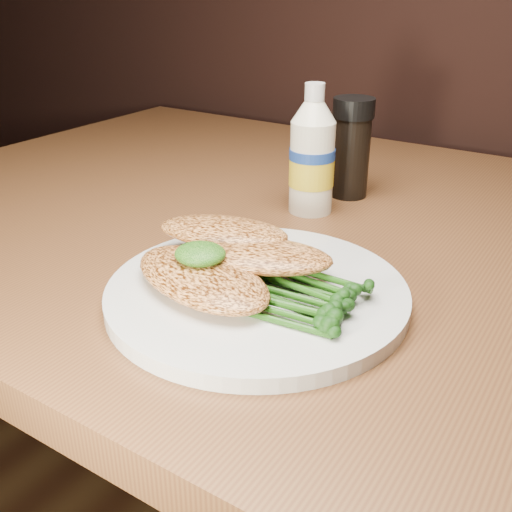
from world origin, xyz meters
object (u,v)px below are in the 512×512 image
Objects in this scene: dining_table at (308,459)px; pepper_grinder at (351,148)px; plate at (257,293)px; mayo_bottle at (312,150)px.

dining_table is 9.48× the size of pepper_grinder.
dining_table is 0.45m from pepper_grinder.
plate is 2.13× the size of pepper_grinder.
dining_table is 0.43m from plate.
dining_table is 7.80× the size of mayo_bottle.
dining_table is at bearing 101.41° from plate.
mayo_bottle reaches higher than plate.
pepper_grinder is (0.02, 0.08, -0.01)m from mayo_bottle.
mayo_bottle reaches higher than pepper_grinder.
mayo_bottle is at bearing -101.29° from pepper_grinder.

